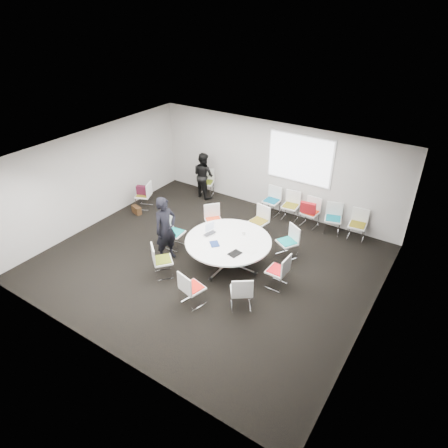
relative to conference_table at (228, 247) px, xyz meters
The scene contains 31 objects.
room_shell 0.96m from the conference_table, 155.04° to the right, with size 8.08×7.08×2.88m.
conference_table is the anchor object (origin of this frame).
projection_screen 3.55m from the conference_table, 84.29° to the left, with size 1.90×0.03×1.35m, color white.
chair_ring_a 1.45m from the conference_table, ahead, with size 0.46×0.47×0.88m.
chair_ring_b 1.59m from the conference_table, 46.26° to the left, with size 0.62×0.62×0.88m.
chair_ring_c 1.68m from the conference_table, 91.40° to the left, with size 0.53×0.52×0.88m.
chair_ring_d 1.53m from the conference_table, 138.36° to the left, with size 0.64×0.64×0.88m.
chair_ring_e 1.67m from the conference_table, behind, with size 0.49×0.50×0.88m.
chair_ring_f 1.68m from the conference_table, 131.12° to the right, with size 0.64×0.64×0.88m.
chair_ring_g 1.70m from the conference_table, 85.36° to the right, with size 0.56×0.55×0.88m.
chair_ring_h 1.62m from the conference_table, 47.09° to the right, with size 0.64×0.63×0.88m.
chair_back_a 3.01m from the conference_table, 96.15° to the left, with size 0.47×0.46×0.88m.
chair_back_b 3.02m from the conference_table, 84.12° to the left, with size 0.50×0.49×0.88m.
chair_back_c 3.10m from the conference_table, 71.92° to the left, with size 0.49×0.48×0.88m.
chair_back_d 3.39m from the conference_table, 60.80° to the left, with size 0.57×0.56×0.88m.
chair_back_e 3.80m from the conference_table, 51.91° to the left, with size 0.50×0.49×0.88m.
chair_spare_left 4.06m from the conference_table, 163.95° to the left, with size 0.59×0.60×0.88m.
chair_person_back 4.10m from the conference_table, 133.05° to the left, with size 0.59×0.58×0.88m.
person_main 1.64m from the conference_table, 157.50° to the right, with size 0.63×0.42×1.74m, color black.
person_back 3.98m from the conference_table, 134.62° to the left, with size 0.75×0.58×1.54m, color black.
laptop 0.55m from the conference_table, behind, with size 0.33×0.21×0.03m, color #333338.
laptop_lid 0.73m from the conference_table, 169.01° to the left, with size 0.30×0.02×0.22m, color silver.
notebook_black 0.64m from the conference_table, 42.26° to the right, with size 0.22×0.30×0.02m, color black.
tablet_folio 0.43m from the conference_table, 119.05° to the right, with size 0.26×0.20×0.03m, color navy.
papers_right 0.53m from the conference_table, 15.56° to the left, with size 0.30×0.21×0.00m, color silver.
papers_front 0.71m from the conference_table, ahead, with size 0.30×0.21×0.00m, color silver.
cup 0.54m from the conference_table, 67.52° to the left, with size 0.08×0.08×0.09m, color white.
phone 0.68m from the conference_table, 43.32° to the right, with size 0.14×0.07×0.01m, color black.
maroon_bag 4.06m from the conference_table, 164.09° to the left, with size 0.40×0.14×0.28m, color #4A1326.
brown_bag 3.93m from the conference_table, 169.76° to the left, with size 0.36×0.16×0.24m, color #362211.
red_jacket 2.89m from the conference_table, 70.55° to the left, with size 0.44×0.10×0.35m, color #A6141A.
Camera 1 is at (4.91, -6.79, 6.08)m, focal length 32.00 mm.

